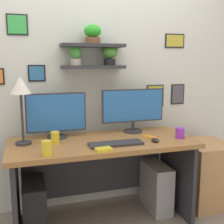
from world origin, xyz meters
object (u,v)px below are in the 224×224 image
object	(u,v)px
desk	(101,162)
monitor_right	(133,108)
water_cup	(47,148)
drawer_cabinet	(204,173)
cell_phone	(150,137)
computer_mouse	(155,140)
computer_tower_right	(156,187)
keyboard	(116,144)
coffee_mug	(180,133)
pen_cup	(55,138)
scissors_tray	(104,149)
computer_tower_left	(34,208)
monitor_left	(56,115)
desk_lamp	(21,91)

from	to	relation	value
desk	monitor_right	xyz separation A→B (m)	(0.36, 0.16, 0.44)
water_cup	drawer_cabinet	distance (m)	1.66
cell_phone	water_cup	size ratio (longest dim) A/B	1.27
computer_mouse	computer_tower_right	size ratio (longest dim) A/B	0.20
drawer_cabinet	keyboard	bearing A→B (deg)	-168.67
monitor_right	coffee_mug	xyz separation A→B (m)	(0.32, -0.33, -0.18)
desk	keyboard	world-z (taller)	keyboard
cell_phone	pen_cup	world-z (taller)	pen_cup
keyboard	computer_tower_right	world-z (taller)	keyboard
scissors_tray	drawer_cabinet	size ratio (longest dim) A/B	0.19
computer_mouse	computer_tower_left	world-z (taller)	computer_mouse
computer_mouse	scissors_tray	distance (m)	0.49
computer_mouse	pen_cup	xyz separation A→B (m)	(-0.81, 0.20, 0.04)
drawer_cabinet	computer_tower_left	distance (m)	1.66
water_cup	drawer_cabinet	world-z (taller)	water_cup
keyboard	pen_cup	distance (m)	0.50
drawer_cabinet	monitor_right	bearing A→B (deg)	166.43
desk	computer_tower_left	world-z (taller)	desk
desk	computer_tower_right	world-z (taller)	desk
monitor_right	pen_cup	world-z (taller)	monitor_right
desk	scissors_tray	size ratio (longest dim) A/B	13.09
cell_phone	pen_cup	size ratio (longest dim) A/B	1.40
keyboard	drawer_cabinet	size ratio (longest dim) A/B	0.70
monitor_left	computer_tower_right	xyz separation A→B (m)	(0.91, -0.15, -0.73)
scissors_tray	computer_tower_right	bearing A→B (deg)	29.48
cell_phone	computer_tower_right	world-z (taller)	cell_phone
pen_cup	computer_tower_right	size ratio (longest dim) A/B	0.22
desk	drawer_cabinet	world-z (taller)	desk
pen_cup	drawer_cabinet	size ratio (longest dim) A/B	0.16
pen_cup	computer_mouse	bearing A→B (deg)	-13.74
monitor_right	desk_lamp	size ratio (longest dim) A/B	1.10
desk	coffee_mug	bearing A→B (deg)	-14.16
monitor_left	keyboard	world-z (taller)	monitor_left
monitor_right	cell_phone	bearing A→B (deg)	-73.92
desk	monitor_left	distance (m)	0.57
monitor_left	cell_phone	size ratio (longest dim) A/B	3.72
scissors_tray	water_cup	world-z (taller)	water_cup
computer_mouse	drawer_cabinet	size ratio (longest dim) A/B	0.14
monitor_left	keyboard	size ratio (longest dim) A/B	1.18
monitor_right	computer_tower_right	bearing A→B (deg)	-37.75
desk_lamp	computer_tower_right	distance (m)	1.54
desk	monitor_right	bearing A→B (deg)	24.44
computer_mouse	computer_tower_right	distance (m)	0.61
computer_mouse	water_cup	world-z (taller)	water_cup
scissors_tray	keyboard	bearing A→B (deg)	42.66
computer_mouse	coffee_mug	bearing A→B (deg)	10.88
cell_phone	computer_tower_right	xyz separation A→B (m)	(0.12, 0.10, -0.53)
monitor_left	scissors_tray	distance (m)	0.61
desk	keyboard	bearing A→B (deg)	-71.44
desk	monitor_left	world-z (taller)	monitor_left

